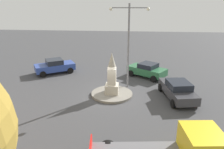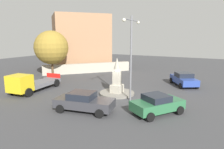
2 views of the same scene
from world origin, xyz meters
name	(u,v)px [view 2 (image 2 of 2)]	position (x,y,z in m)	size (l,w,h in m)	color
ground_plane	(117,94)	(0.00, 0.00, 0.00)	(80.00, 80.00, 0.00)	#424244
traffic_island	(117,93)	(0.00, 0.00, 0.10)	(3.43, 3.43, 0.19)	gray
monument	(117,78)	(0.00, 0.00, 1.66)	(1.06, 1.06, 3.44)	#B2AA99
streetlamp	(131,50)	(-1.25, -1.95, 4.46)	(3.31, 0.28, 7.29)	slate
car_blue_passing	(184,79)	(6.71, -5.26, 0.77)	(4.47, 3.71, 1.52)	#2D479E
car_green_near_island	(157,104)	(-3.18, -4.88, 0.75)	(4.17, 3.67, 1.46)	#2D6B42
car_dark_grey_parked_right	(84,102)	(-5.28, 0.17, 0.76)	(2.62, 4.70, 1.49)	#38383D
truck_yellow_parked_left	(30,83)	(-3.58, 8.07, 0.94)	(6.09, 2.79, 2.01)	yellow
stone_boundary_wall	(88,68)	(8.50, 9.27, 0.74)	(13.64, 0.70, 1.48)	#B2AA99
corner_building	(80,42)	(12.37, 13.49, 4.63)	(9.04, 8.45, 9.25)	#A87A56
tree_near_wall	(51,48)	(3.85, 12.18, 4.07)	(4.71, 4.71, 6.43)	brown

